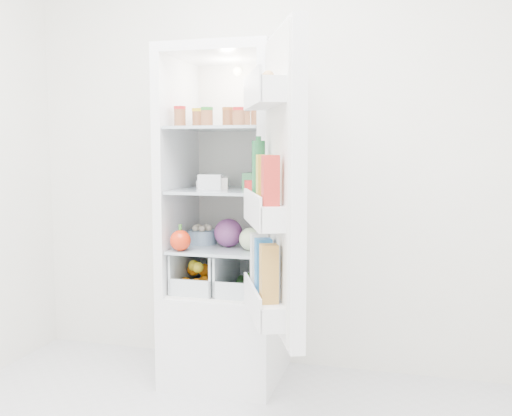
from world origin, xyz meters
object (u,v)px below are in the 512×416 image
(red_cabbage, at_px, (228,233))
(mushroom_bowl, at_px, (202,237))
(refrigerator, at_px, (229,258))
(fridge_door, at_px, (278,191))

(red_cabbage, bearing_deg, mushroom_bowl, 159.80)
(red_cabbage, relative_size, mushroom_bowl, 0.95)
(refrigerator, xyz_separation_m, fridge_door, (0.42, -0.61, 0.43))
(mushroom_bowl, height_order, fridge_door, fridge_door)
(refrigerator, distance_m, mushroom_bowl, 0.19)
(mushroom_bowl, xyz_separation_m, fridge_door, (0.56, -0.58, 0.31))
(fridge_door, bearing_deg, refrigerator, 11.20)
(mushroom_bowl, bearing_deg, red_cabbage, -20.20)
(red_cabbage, xyz_separation_m, fridge_door, (0.39, -0.52, 0.27))
(refrigerator, height_order, fridge_door, refrigerator)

